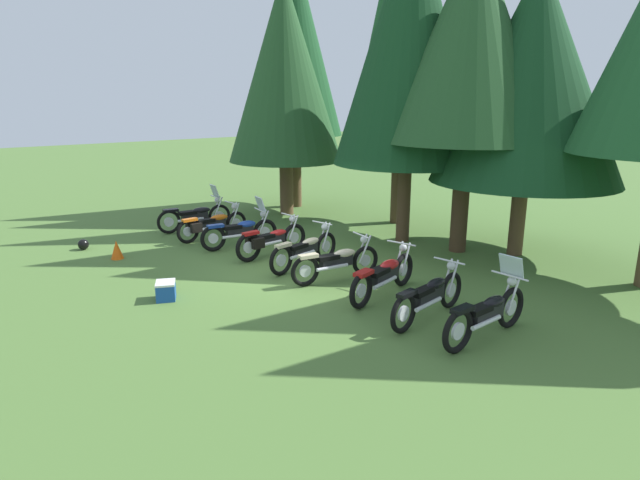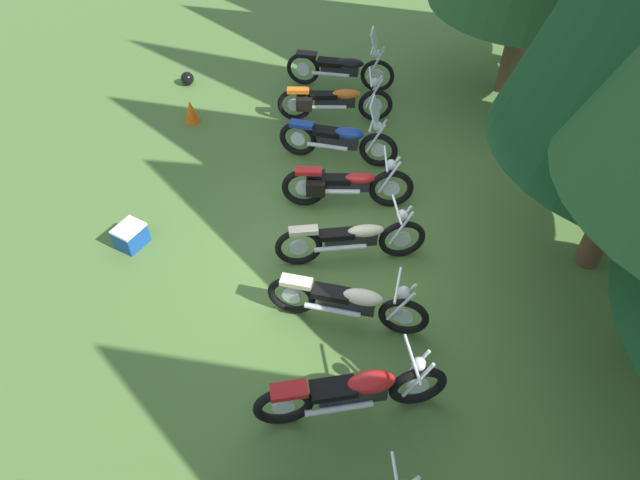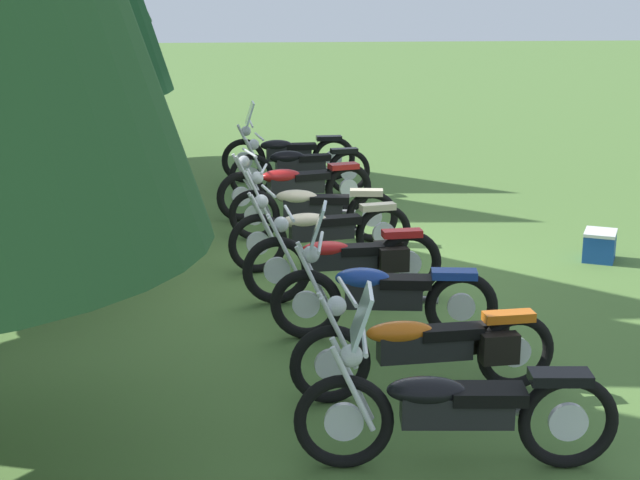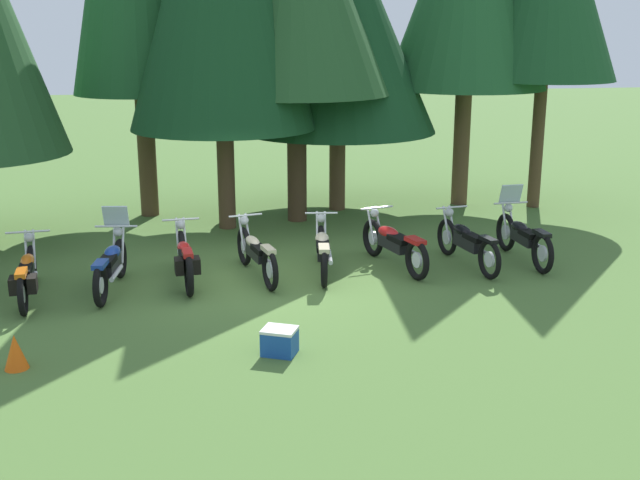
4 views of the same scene
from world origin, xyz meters
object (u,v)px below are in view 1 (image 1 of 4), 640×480
(motorcycle_1, at_px, (211,224))
(pine_tree_0, at_px, (295,43))
(motorcycle_4, at_px, (305,249))
(motorcycle_3, at_px, (271,240))
(motorcycle_2, at_px, (241,231))
(pine_tree_3, at_px, (410,37))
(pine_tree_4, at_px, (472,41))
(dropped_helmet, at_px, (83,244))
(pine_tree_5, at_px, (532,75))
(motorcycle_6, at_px, (384,275))
(motorcycle_7, at_px, (430,296))
(motorcycle_0, at_px, (196,215))
(pine_tree_1, at_px, (285,70))
(motorcycle_8, at_px, (487,313))
(motorcycle_5, at_px, (337,261))
(pine_tree_2, at_px, (405,1))
(picnic_cooler, at_px, (166,291))
(traffic_cone, at_px, (117,250))

(motorcycle_1, height_order, pine_tree_0, pine_tree_0)
(motorcycle_4, relative_size, pine_tree_0, 0.25)
(motorcycle_3, distance_m, motorcycle_4, 1.28)
(motorcycle_2, bearing_deg, pine_tree_3, -20.64)
(motorcycle_3, xyz_separation_m, motorcycle_4, (1.26, 0.20, -0.00))
(pine_tree_4, bearing_deg, dropped_helmet, -127.27)
(motorcycle_2, height_order, pine_tree_5, pine_tree_5)
(motorcycle_1, xyz_separation_m, motorcycle_4, (3.85, 0.65, 0.01))
(pine_tree_3, height_order, pine_tree_5, pine_tree_3)
(motorcycle_6, distance_m, motorcycle_7, 1.39)
(pine_tree_0, xyz_separation_m, pine_tree_3, (6.01, -0.37, -0.32))
(motorcycle_4, xyz_separation_m, pine_tree_0, (-6.37, 4.07, 5.43))
(motorcycle_0, relative_size, pine_tree_1, 0.30)
(motorcycle_6, distance_m, pine_tree_1, 9.65)
(motorcycle_0, distance_m, motorcycle_8, 10.30)
(motorcycle_2, bearing_deg, pine_tree_4, -32.78)
(motorcycle_5, relative_size, pine_tree_1, 0.29)
(motorcycle_2, distance_m, dropped_helmet, 4.31)
(motorcycle_4, bearing_deg, pine_tree_2, 10.08)
(motorcycle_0, relative_size, picnic_cooler, 4.09)
(pine_tree_2, height_order, traffic_cone, pine_tree_2)
(motorcycle_5, height_order, pine_tree_0, pine_tree_0)
(motorcycle_7, relative_size, pine_tree_5, 0.32)
(motorcycle_6, height_order, motorcycle_8, motorcycle_8)
(motorcycle_4, distance_m, dropped_helmet, 6.31)
(motorcycle_8, bearing_deg, motorcycle_5, 89.22)
(motorcycle_0, bearing_deg, pine_tree_3, -43.70)
(motorcycle_6, height_order, pine_tree_3, pine_tree_3)
(motorcycle_7, bearing_deg, motorcycle_6, 74.22)
(motorcycle_4, bearing_deg, pine_tree_0, 45.13)
(motorcycle_0, xyz_separation_m, motorcycle_8, (10.27, 0.76, -0.00))
(traffic_cone, bearing_deg, motorcycle_7, 25.33)
(pine_tree_1, bearing_deg, picnic_cooler, -50.10)
(pine_tree_1, xyz_separation_m, pine_tree_5, (7.87, 2.07, -0.36))
(pine_tree_5, bearing_deg, dropped_helmet, -128.76)
(pine_tree_1, height_order, pine_tree_4, pine_tree_1)
(pine_tree_1, bearing_deg, motorcycle_3, -37.68)
(motorcycle_6, distance_m, traffic_cone, 7.10)
(motorcycle_1, height_order, picnic_cooler, motorcycle_1)
(motorcycle_4, distance_m, pine_tree_2, 8.51)
(motorcycle_4, bearing_deg, pine_tree_4, -29.46)
(motorcycle_7, bearing_deg, pine_tree_4, 23.37)
(motorcycle_8, distance_m, traffic_cone, 9.39)
(motorcycle_1, height_order, pine_tree_1, pine_tree_1)
(picnic_cooler, bearing_deg, pine_tree_3, 93.17)
(motorcycle_0, height_order, traffic_cone, motorcycle_0)
(pine_tree_0, bearing_deg, pine_tree_5, 6.81)
(motorcycle_7, xyz_separation_m, pine_tree_5, (-1.58, 5.07, 4.09))
(motorcycle_7, bearing_deg, motorcycle_0, 83.93)
(motorcycle_2, xyz_separation_m, pine_tree_1, (-2.95, 3.45, 4.44))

